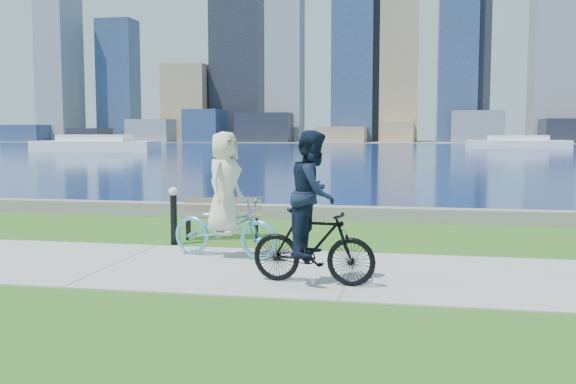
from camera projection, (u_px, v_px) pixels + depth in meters
name	position (u px, v px, depth m)	size (l,w,h in m)	color
ground	(350.00, 274.00, 10.22)	(320.00, 320.00, 0.00)	#275A17
concrete_path	(350.00, 273.00, 10.21)	(80.00, 3.50, 0.02)	#999A95
seawall	(373.00, 214.00, 16.26)	(90.00, 0.50, 0.35)	slate
bay_water	(404.00, 150.00, 80.60)	(320.00, 131.00, 0.01)	navy
far_shore	(407.00, 142.00, 137.29)	(320.00, 30.00, 0.12)	gray
city_skyline	(427.00, 27.00, 133.83)	(176.00, 21.60, 76.00)	navy
ferry_near	(95.00, 145.00, 72.45)	(14.17, 4.05, 1.92)	white
ferry_far	(518.00, 143.00, 85.78)	(13.20, 3.77, 1.79)	white
park_bench	(223.00, 214.00, 13.62)	(1.74, 0.95, 0.85)	black
bollard_lamp	(174.00, 212.00, 12.79)	(0.19, 0.19, 1.16)	black
cyclist_woman	(225.00, 211.00, 11.41)	(1.18, 2.19, 2.24)	#54ACCC
cyclist_man	(313.00, 220.00, 9.38)	(0.78, 1.91, 2.26)	black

